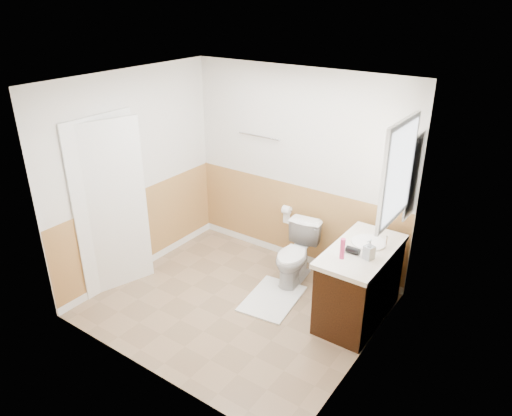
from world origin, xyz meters
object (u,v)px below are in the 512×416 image
Objects in this scene: soap_dispenser at (369,249)px; vanity_cabinet at (359,286)px; toilet at (296,254)px; bath_mat at (272,299)px; lotion_bottle at (342,249)px.

vanity_cabinet is at bearing 129.07° from soap_dispenser.
vanity_cabinet is 5.31× the size of soap_dispenser.
toilet is 0.90× the size of bath_mat.
soap_dispenser reaches higher than toilet.
toilet is 1.15m from lotion_bottle.
soap_dispenser is at bearing 33.76° from lotion_bottle.
lotion_bottle is 0.26m from soap_dispenser.
vanity_cabinet is at bearing 15.98° from bath_mat.
lotion_bottle is (0.83, -0.53, 0.60)m from toilet.
bath_mat is 3.64× the size of lotion_bottle.
lotion_bottle reaches higher than vanity_cabinet.
lotion_bottle reaches higher than bath_mat.
vanity_cabinet is at bearing 71.27° from lotion_bottle.
lotion_bottle is at bearing -146.24° from soap_dispenser.
vanity_cabinet is (0.93, -0.24, 0.04)m from toilet.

